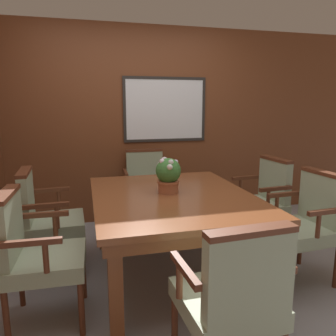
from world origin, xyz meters
TOP-DOWN VIEW (x-y plane):
  - ground_plane at (0.00, 0.00)m, footprint 14.00×14.00m
  - wall_back at (0.00, 1.73)m, footprint 7.20×0.08m
  - dining_table at (0.05, 0.18)m, footprint 1.33×1.64m
  - chair_head_far at (0.05, 1.43)m, footprint 0.56×0.53m
  - chair_left_far at (-1.03, 0.52)m, footprint 0.53×0.56m
  - chair_left_near at (-1.02, -0.21)m, footprint 0.53×0.56m
  - chair_right_far at (1.13, 0.54)m, footprint 0.55×0.57m
  - chair_head_near at (0.05, -1.02)m, footprint 0.56×0.54m
  - chair_right_near at (1.13, -0.16)m, footprint 0.55×0.57m
  - potted_plant at (0.03, 0.24)m, footprint 0.22×0.23m

SIDE VIEW (x-z plane):
  - ground_plane at x=0.00m, z-range 0.00..0.00m
  - chair_head_far at x=0.05m, z-range 0.05..1.00m
  - chair_left_far at x=-1.03m, z-range 0.05..1.00m
  - chair_left_near at x=-1.02m, z-range 0.05..1.00m
  - chair_right_far at x=1.13m, z-range 0.05..1.00m
  - chair_head_near at x=0.05m, z-range 0.05..1.00m
  - chair_right_near at x=1.13m, z-range 0.05..1.00m
  - dining_table at x=0.05m, z-range 0.28..1.02m
  - potted_plant at x=0.03m, z-range 0.75..1.06m
  - wall_back at x=0.00m, z-range 0.00..2.45m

